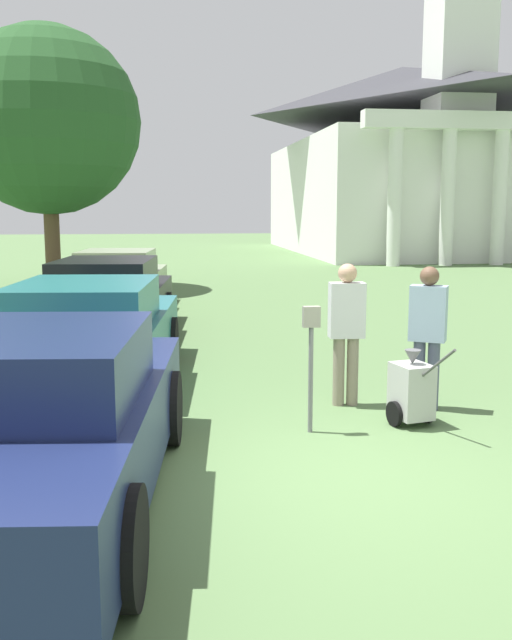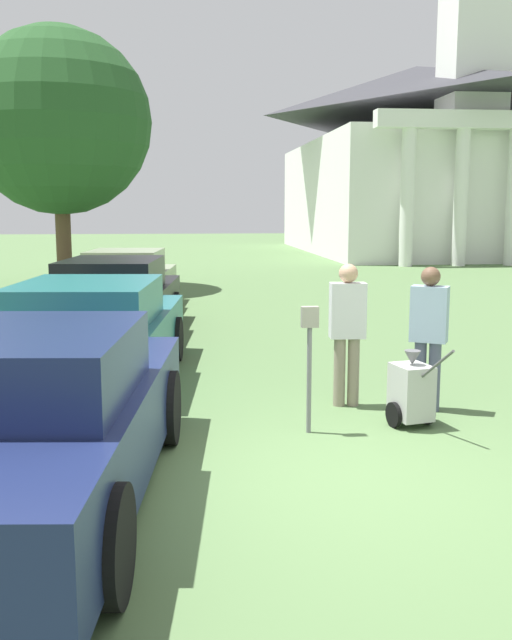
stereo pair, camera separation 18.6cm
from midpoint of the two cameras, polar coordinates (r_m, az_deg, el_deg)
The scene contains 11 objects.
ground_plane at distance 6.50m, azimuth 5.60°, elevation -12.56°, with size 120.00×120.00×0.00m, color #517042.
parked_car_navy at distance 5.95m, azimuth -17.83°, elevation -7.98°, with size 2.35×4.97×1.47m.
parked_car_teal at distance 9.69m, azimuth -13.83°, elevation -1.44°, with size 2.47×5.42×1.43m.
parked_car_black at distance 13.26m, azimuth -12.16°, elevation 1.40°, with size 2.39×5.45×1.47m.
parked_car_sage at distance 16.56m, azimuth -11.26°, elevation 2.88°, with size 2.27×4.79×1.43m.
parking_meter at distance 7.52m, azimuth 3.72°, elevation -2.02°, with size 0.18×0.09×1.36m.
person_worker at distance 8.60m, azimuth 6.64°, elevation -0.42°, with size 0.43×0.24×1.73m.
person_supervisor at distance 8.59m, azimuth 12.96°, elevation -0.69°, with size 0.47×0.40×1.71m.
equipment_cart at distance 8.05m, azimuth 11.70°, elevation -5.55°, with size 0.52×1.00×1.00m.
church at distance 39.52m, azimuth 11.49°, elevation 12.79°, with size 11.45×18.91×21.41m.
shade_tree at distance 21.83m, azimuth -16.61°, elevation 14.98°, with size 5.28×5.28×7.45m.
Camera 1 is at (-1.50, -5.87, 2.38)m, focal length 40.00 mm.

